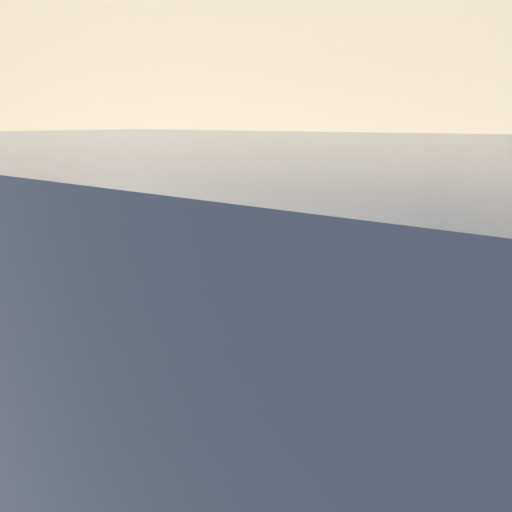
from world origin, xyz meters
The scene contains 5 objects.
ground_plane centered at (0.00, 0.00, 0.00)m, with size 60.00×60.00×0.00m, color #515154.
sidewalk centered at (0.00, 2.20, 0.05)m, with size 24.00×2.80×0.10m.
building_facade centered at (0.00, 4.29, 2.97)m, with size 24.00×0.30×5.95m.
parking_meter centered at (0.26, 1.02, 1.12)m, with size 0.20×0.13×1.46m.
parked_car_beside_meter centered at (1.65, -0.41, 0.93)m, with size 5.10×2.04×1.83m.
Camera 1 is at (2.11, -1.49, 1.87)m, focal length 35.00 mm.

